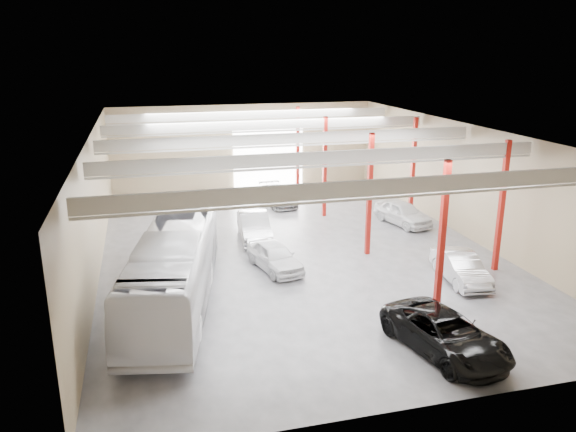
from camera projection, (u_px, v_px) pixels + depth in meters
name	position (u px, v px, depth m)	size (l,w,h in m)	color
depot_shell	(295.00, 164.00, 32.46)	(22.12, 32.12, 7.06)	#4B4A50
coach_bus	(174.00, 270.00, 25.40)	(2.98, 12.73, 3.55)	white
black_sedan	(445.00, 334.00, 21.73)	(2.62, 5.68, 1.58)	black
car_row_a	(275.00, 256.00, 29.94)	(1.76, 4.38, 1.49)	silver
car_row_b	(254.00, 227.00, 34.72)	(1.74, 5.00, 1.65)	#BCBDC2
car_row_c	(278.00, 196.00, 42.57)	(1.93, 4.74, 1.38)	slate
car_right_near	(460.00, 267.00, 28.44)	(1.58, 4.54, 1.50)	#ABACB0
car_right_far	(403.00, 213.00, 37.73)	(1.85, 4.59, 1.56)	silver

